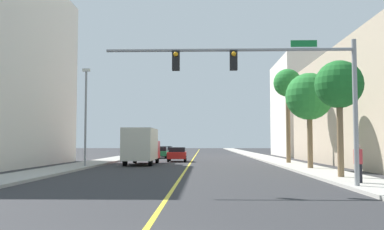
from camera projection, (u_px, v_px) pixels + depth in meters
The scene contains 15 objects.
ground at pixel (193, 159), 48.55m from camera, with size 192.00×192.00×0.00m, color #2D2D30.
sidewalk_left at pixel (117, 159), 48.80m from camera, with size 2.88×168.00×0.15m, color #9E9B93.
sidewalk_right at pixel (269, 159), 48.32m from camera, with size 2.88×168.00×0.15m, color #B2ADA3.
lane_marking_center at pixel (193, 159), 48.55m from camera, with size 0.16×144.00×0.01m, color yellow.
building_right_far at pixel (323, 108), 61.65m from camera, with size 12.87×14.34×13.66m, color silver.
traffic_signal_mast at pixel (275, 77), 18.00m from camera, with size 10.53×0.36×6.09m.
street_lamp at pixel (86, 112), 32.52m from camera, with size 0.56×0.28×7.39m.
palm_near at pixel (339, 86), 22.50m from camera, with size 2.51×2.51×6.07m.
palm_mid at pixel (309, 97), 30.30m from camera, with size 3.32×3.32×6.68m.
palm_far at pixel (288, 85), 38.21m from camera, with size 2.48×2.48×8.32m.
car_red at pixel (177, 154), 43.17m from camera, with size 1.95×4.04×1.44m.
car_gray at pixel (166, 151), 58.36m from camera, with size 1.85×4.03×1.42m.
car_green at pixel (161, 152), 52.62m from camera, with size 1.84×4.31×1.39m.
delivery_truck at pixel (142, 146), 37.15m from camera, with size 2.43×7.52×3.11m.
pedestrian at pixel (358, 163), 18.96m from camera, with size 0.38×0.38×1.70m.
Camera 1 is at (1.29, -6.76, 1.93)m, focal length 40.21 mm.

